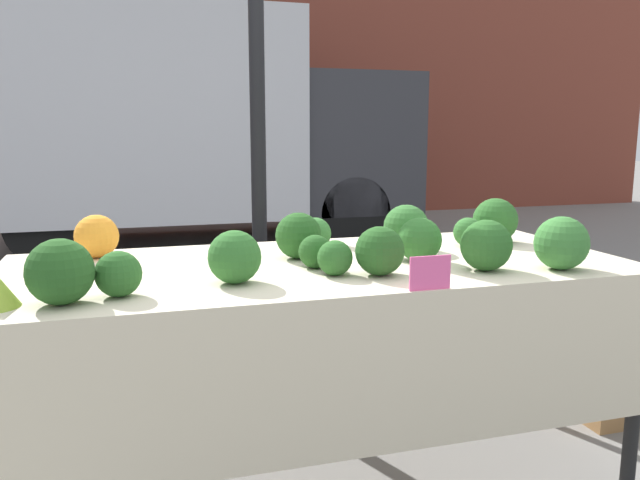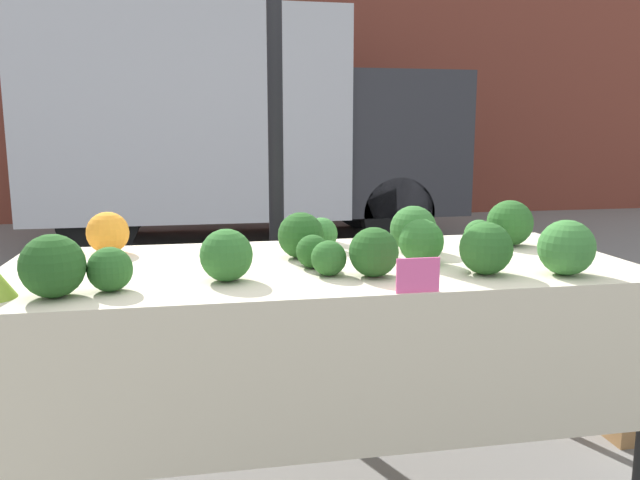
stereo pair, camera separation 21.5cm
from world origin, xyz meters
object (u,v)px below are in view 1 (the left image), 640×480
parked_truck (187,125)px  price_sign (430,273)px  orange_cauliflower (97,236)px  produce_crate (624,386)px

parked_truck → price_sign: 5.65m
parked_truck → orange_cauliflower: bearing=-98.5°
parked_truck → orange_cauliflower: parked_truck is taller
orange_cauliflower → price_sign: 1.21m
parked_truck → produce_crate: 5.38m
orange_cauliflower → price_sign: (0.94, -0.76, -0.03)m
produce_crate → parked_truck: bearing=106.9°
orange_cauliflower → price_sign: bearing=-38.9°
orange_cauliflower → price_sign: size_ratio=1.23×
parked_truck → produce_crate: bearing=-73.1°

